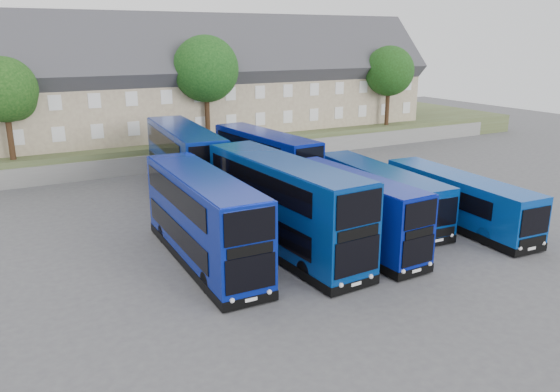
{
  "coord_description": "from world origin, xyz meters",
  "views": [
    {
      "loc": [
        -15.64,
        -20.31,
        10.88
      ],
      "look_at": [
        -1.31,
        5.93,
        2.2
      ],
      "focal_mm": 35.0,
      "sensor_mm": 36.0,
      "label": 1
    }
  ],
  "objects": [
    {
      "name": "coach_east_a",
      "position": [
        5.47,
        5.47,
        1.54
      ],
      "size": [
        3.17,
        11.66,
        3.15
      ],
      "rotation": [
        0.0,
        0.0,
        -0.07
      ],
      "color": "navy",
      "rests_on": "ground"
    },
    {
      "name": "dd_front_right",
      "position": [
        1.06,
        2.19,
        1.92
      ],
      "size": [
        2.68,
        9.97,
        3.93
      ],
      "rotation": [
        0.0,
        0.0,
        0.04
      ],
      "color": "#07178B",
      "rests_on": "ground"
    },
    {
      "name": "dd_front_left",
      "position": [
        -6.7,
        3.96,
        2.2
      ],
      "size": [
        2.83,
        11.34,
        4.49
      ],
      "rotation": [
        0.0,
        0.0,
        -0.02
      ],
      "color": "navy",
      "rests_on": "ground"
    },
    {
      "name": "tree_east",
      "position": [
        22.15,
        25.1,
        7.39
      ],
      "size": [
        5.12,
        5.12,
        8.16
      ],
      "color": "#382314",
      "rests_on": "earth_bank"
    },
    {
      "name": "terrace_row",
      "position": [
        0.0,
        30.0,
        6.6
      ],
      "size": [
        54.0,
        10.4,
        11.2
      ],
      "color": "gray",
      "rests_on": "earth_bank"
    },
    {
      "name": "tree_west",
      "position": [
        -13.85,
        25.1,
        7.05
      ],
      "size": [
        4.8,
        4.8,
        7.65
      ],
      "color": "#382314",
      "rests_on": "earth_bank"
    },
    {
      "name": "retaining_wall",
      "position": [
        0.0,
        24.0,
        0.75
      ],
      "size": [
        70.0,
        0.4,
        1.5
      ],
      "primitive_type": "cube",
      "color": "slate",
      "rests_on": "ground"
    },
    {
      "name": "earth_bank",
      "position": [
        0.0,
        34.0,
        1.0
      ],
      "size": [
        80.0,
        20.0,
        2.0
      ],
      "primitive_type": "cube",
      "color": "#4B522E",
      "rests_on": "ground"
    },
    {
      "name": "tree_far",
      "position": [
        28.15,
        32.1,
        7.73
      ],
      "size": [
        5.44,
        5.44,
        8.67
      ],
      "color": "#382314",
      "rests_on": "earth_bank"
    },
    {
      "name": "dd_rear_right",
      "position": [
        1.99,
        14.17,
        2.13
      ],
      "size": [
        3.39,
        11.06,
        4.33
      ],
      "rotation": [
        0.0,
        0.0,
        0.08
      ],
      "color": "navy",
      "rests_on": "ground"
    },
    {
      "name": "coach_east_b",
      "position": [
        8.75,
        2.05,
        1.48
      ],
      "size": [
        2.97,
        11.19,
        3.03
      ],
      "rotation": [
        0.0,
        0.0,
        -0.06
      ],
      "color": "#083A97",
      "rests_on": "ground"
    },
    {
      "name": "dd_front_mid",
      "position": [
        -2.42,
        3.49,
        2.37
      ],
      "size": [
        3.45,
        12.25,
        4.82
      ],
      "rotation": [
        0.0,
        0.0,
        0.06
      ],
      "color": "navy",
      "rests_on": "ground"
    },
    {
      "name": "tree_mid",
      "position": [
        2.15,
        25.6,
        8.07
      ],
      "size": [
        5.76,
        5.76,
        9.18
      ],
      "color": "#382314",
      "rests_on": "earth_bank"
    },
    {
      "name": "ground",
      "position": [
        0.0,
        0.0,
        0.0
      ],
      "size": [
        120.0,
        120.0,
        0.0
      ],
      "primitive_type": "plane",
      "color": "#4B4B50",
      "rests_on": "ground"
    },
    {
      "name": "dd_rear_left",
      "position": [
        -3.47,
        16.03,
        2.4
      ],
      "size": [
        3.85,
        12.45,
        4.87
      ],
      "rotation": [
        0.0,
        0.0,
        -0.09
      ],
      "color": "navy",
      "rests_on": "ground"
    }
  ]
}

